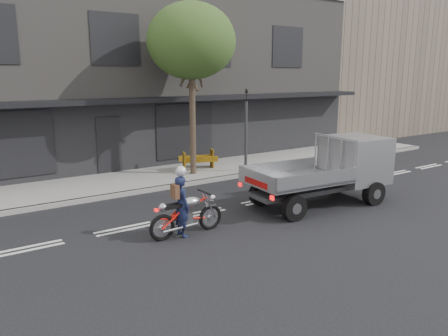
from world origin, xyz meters
TOP-DOWN VIEW (x-y plane):
  - ground at (0.00, 0.00)m, footprint 80.00×80.00m
  - sidewalk at (0.00, 4.70)m, footprint 32.00×3.20m
  - kerb at (0.00, 3.10)m, footprint 32.00×0.20m
  - building_main at (0.00, 11.30)m, footprint 26.00×10.00m
  - building_neighbour at (20.00, 11.30)m, footprint 14.00×10.00m
  - street_tree at (2.20, 4.20)m, footprint 3.40×3.40m
  - traffic_light_pole at (4.20, 3.35)m, footprint 0.12×0.12m
  - motorcycle at (-1.20, -1.30)m, footprint 2.13×0.62m
  - rider at (-1.35, -1.30)m, footprint 0.38×0.58m
  - flatbed_ute at (4.59, -1.45)m, footprint 4.86×2.33m
  - construction_barrier at (2.81, 4.59)m, footprint 1.56×1.01m

SIDE VIEW (x-z plane):
  - ground at x=0.00m, z-range 0.00..0.00m
  - sidewalk at x=0.00m, z-range 0.00..0.15m
  - kerb at x=0.00m, z-range 0.00..0.15m
  - construction_barrier at x=2.81m, z-range 0.15..0.96m
  - motorcycle at x=-1.20m, z-range 0.02..1.11m
  - rider at x=-1.35m, z-range 0.00..1.57m
  - flatbed_ute at x=4.59m, z-range 0.15..2.33m
  - traffic_light_pole at x=4.20m, z-range -0.10..3.40m
  - building_main at x=0.00m, z-range 0.00..8.00m
  - building_neighbour at x=20.00m, z-range 0.00..10.00m
  - street_tree at x=2.20m, z-range 1.90..8.65m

